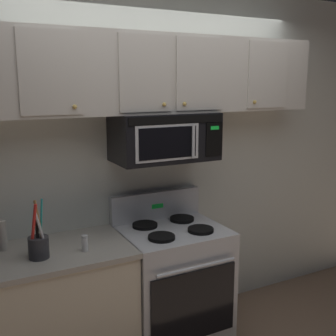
{
  "coord_description": "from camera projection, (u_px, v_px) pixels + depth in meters",
  "views": [
    {
      "loc": [
        -1.38,
        -2.17,
        1.96
      ],
      "look_at": [
        0.0,
        0.49,
        1.35
      ],
      "focal_mm": 44.44,
      "sensor_mm": 36.0,
      "label": 1
    }
  ],
  "objects": [
    {
      "name": "over_range_microwave",
      "position": [
        165.0,
        137.0,
        3.05
      ],
      "size": [
        0.76,
        0.43,
        0.35
      ],
      "color": "black"
    },
    {
      "name": "counter_segment",
      "position": [
        62.0,
        311.0,
        2.8
      ],
      "size": [
        0.93,
        0.65,
        0.9
      ],
      "color": "beige",
      "rests_on": "ground_plane"
    },
    {
      "name": "stove_range",
      "position": [
        172.0,
        282.0,
        3.18
      ],
      "size": [
        0.76,
        0.69,
        1.12
      ],
      "color": "#B7BABF",
      "rests_on": "ground_plane"
    },
    {
      "name": "salt_shaker",
      "position": [
        85.0,
        243.0,
        2.67
      ],
      "size": [
        0.04,
        0.04,
        0.11
      ],
      "color": "white",
      "rests_on": "counter_segment"
    },
    {
      "name": "pepper_mill",
      "position": [
        3.0,
        236.0,
        2.68
      ],
      "size": [
        0.05,
        0.05,
        0.2
      ],
      "primitive_type": "cylinder",
      "color": "#B7B2A8",
      "rests_on": "counter_segment"
    },
    {
      "name": "utensil_crock_charcoal",
      "position": [
        39.0,
        244.0,
        2.56
      ],
      "size": [
        0.13,
        0.13,
        0.37
      ],
      "color": "#2D2D33",
      "rests_on": "counter_segment"
    },
    {
      "name": "back_wall",
      "position": [
        151.0,
        161.0,
        3.32
      ],
      "size": [
        5.2,
        0.1,
        2.7
      ],
      "primitive_type": "cube",
      "color": "silver",
      "rests_on": "ground_plane"
    },
    {
      "name": "upper_cabinets",
      "position": [
        163.0,
        74.0,
        2.99
      ],
      "size": [
        2.5,
        0.36,
        0.55
      ],
      "color": "#BCB7AD"
    }
  ]
}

